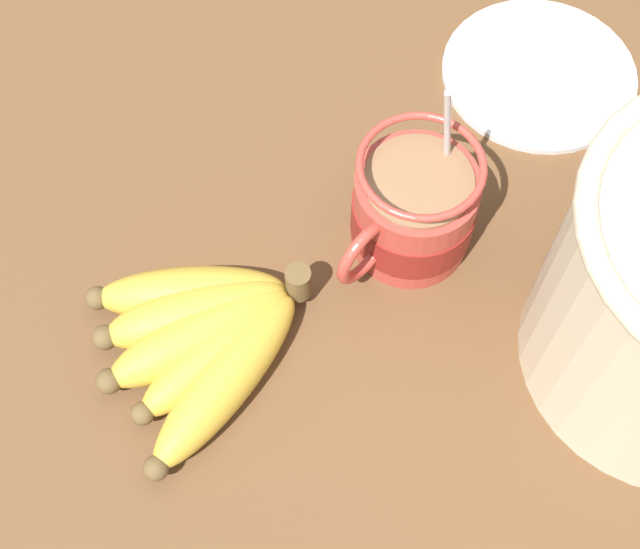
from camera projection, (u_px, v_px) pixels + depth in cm
name	position (u px, v px, depth cm)	size (l,w,h in cm)	color
table	(413.00, 304.00, 71.35)	(128.00, 128.00, 2.72)	brown
coffee_mug	(413.00, 210.00, 68.72)	(13.51, 9.68, 16.93)	#B23D33
banana_bunch	(205.00, 335.00, 66.34)	(18.84, 16.55, 4.42)	brown
small_plate	(539.00, 73.00, 80.20)	(17.48, 17.48, 0.60)	silver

